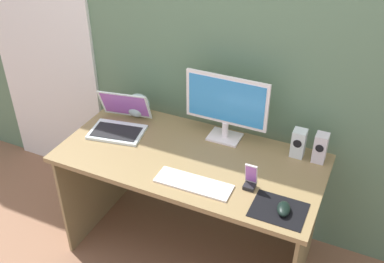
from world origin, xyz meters
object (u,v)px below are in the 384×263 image
object	(u,v)px
keyboard_external	(194,183)
phone_in_dock	(250,179)
monitor	(226,105)
mouse	(284,209)
laptop	(120,123)
speaker_right	(320,148)
speaker_near_monitor	(299,143)
fishbowl	(138,105)

from	to	relation	value
keyboard_external	phone_in_dock	size ratio (longest dim) A/B	2.79
monitor	mouse	size ratio (longest dim) A/B	4.70
monitor	keyboard_external	bearing A→B (deg)	-88.80
keyboard_external	mouse	xyz separation A→B (m)	(0.45, -0.01, 0.02)
mouse	phone_in_dock	world-z (taller)	phone_in_dock
monitor	laptop	bearing A→B (deg)	-163.96
laptop	keyboard_external	world-z (taller)	laptop
speaker_right	mouse	size ratio (longest dim) A/B	1.63
speaker_near_monitor	laptop	bearing A→B (deg)	-169.86
speaker_near_monitor	laptop	size ratio (longest dim) A/B	0.45
speaker_near_monitor	keyboard_external	bearing A→B (deg)	-131.57
fishbowl	mouse	world-z (taller)	fishbowl
speaker_near_monitor	mouse	world-z (taller)	speaker_near_monitor
laptop	keyboard_external	bearing A→B (deg)	-24.65
keyboard_external	fishbowl	bearing A→B (deg)	140.82
monitor	fishbowl	world-z (taller)	monitor
speaker_near_monitor	phone_in_dock	size ratio (longest dim) A/B	1.13
laptop	mouse	size ratio (longest dim) A/B	3.52
mouse	phone_in_dock	xyz separation A→B (m)	(-0.20, 0.10, 0.03)
speaker_near_monitor	phone_in_dock	xyz separation A→B (m)	(-0.14, -0.36, -0.03)
fishbowl	phone_in_dock	bearing A→B (deg)	-23.08
mouse	speaker_right	bearing A→B (deg)	71.46
monitor	keyboard_external	world-z (taller)	monitor
speaker_right	keyboard_external	distance (m)	0.69
speaker_near_monitor	phone_in_dock	bearing A→B (deg)	-112.01
fishbowl	phone_in_dock	world-z (taller)	fishbowl
mouse	phone_in_dock	bearing A→B (deg)	141.56
monitor	laptop	xyz separation A→B (m)	(-0.59, -0.17, -0.17)
speaker_right	fishbowl	world-z (taller)	speaker_right
speaker_right	keyboard_external	size ratio (longest dim) A/B	0.42
speaker_near_monitor	laptop	world-z (taller)	laptop
speaker_near_monitor	mouse	distance (m)	0.47
speaker_near_monitor	fishbowl	distance (m)	0.98
monitor	mouse	bearing A→B (deg)	-44.22
monitor	phone_in_dock	world-z (taller)	monitor
speaker_right	phone_in_dock	bearing A→B (deg)	-125.83
monitor	speaker_near_monitor	size ratio (longest dim) A/B	3.00
monitor	laptop	world-z (taller)	monitor
laptop	phone_in_dock	bearing A→B (deg)	-11.75
fishbowl	keyboard_external	world-z (taller)	fishbowl
fishbowl	phone_in_dock	distance (m)	0.91
laptop	mouse	world-z (taller)	laptop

